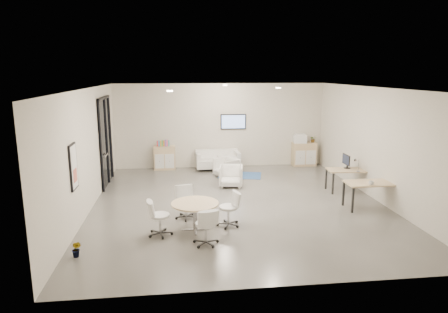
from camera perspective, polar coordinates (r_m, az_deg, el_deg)
room_shell at (r=10.91m, az=2.05°, el=1.32°), size 9.60×10.60×4.80m
glass_door at (r=13.47m, az=-16.55°, el=2.45°), size 0.09×1.90×2.85m
artwork at (r=9.51m, az=-20.71°, el=-1.40°), size 0.05×0.54×1.04m
wall_tv at (r=15.32m, az=1.34°, el=4.99°), size 0.98×0.06×0.58m
ceiling_spots at (r=11.53m, az=0.47°, el=9.81°), size 3.14×4.14×0.03m
sideboard_left at (r=15.20m, az=-8.48°, el=-0.18°), size 0.80×0.41×0.89m
sideboard_right at (r=15.96m, az=11.35°, el=0.33°), size 0.92×0.44×0.92m
books at (r=15.10m, az=-8.69°, el=1.89°), size 0.46×0.14×0.22m
printer at (r=15.80m, az=10.80°, el=2.54°), size 0.56×0.49×0.35m
loveseat at (r=15.12m, az=-0.95°, el=-0.56°), size 1.66×0.88×0.61m
blue_rug at (r=14.27m, az=2.29°, el=-2.68°), size 1.67×1.31×0.01m
armchair_left at (r=14.01m, az=0.35°, el=-1.45°), size 0.93×0.94×0.72m
armchair_right at (r=12.82m, az=1.01°, el=-2.66°), size 0.84×0.80×0.75m
desk_rear at (r=12.87m, az=17.43°, el=-2.08°), size 1.37×0.78×0.68m
desk_front at (r=11.44m, az=20.35°, el=-3.83°), size 1.39×0.69×0.72m
monitor at (r=12.92m, az=17.08°, el=-0.61°), size 0.20×0.50×0.44m
round_table at (r=9.30m, az=-4.16°, el=-7.11°), size 1.10×1.10×0.67m
meeting_chairs at (r=9.36m, az=-4.15°, el=-8.11°), size 2.30×2.30×0.82m
plant_cabinet at (r=15.97m, az=12.60°, el=2.36°), size 0.32×0.34×0.21m
plant_floor at (r=8.69m, az=-20.28°, el=-12.88°), size 0.29×0.39×0.15m
cup at (r=11.13m, az=20.29°, el=-3.50°), size 0.16×0.14×0.13m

